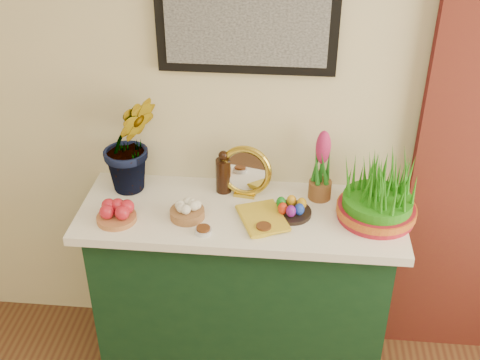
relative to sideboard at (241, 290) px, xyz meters
name	(u,v)px	position (x,y,z in m)	size (l,w,h in m)	color
sideboard	(241,290)	(0.00, 0.00, 0.00)	(1.30, 0.45, 0.85)	#13351B
tablecloth	(241,213)	(0.00, 0.00, 0.45)	(1.40, 0.55, 0.04)	white
hyacinth_green	(129,128)	(-0.50, 0.13, 0.77)	(0.30, 0.26, 0.61)	#20701C
apple_bowl	(116,213)	(-0.51, -0.13, 0.50)	(0.21, 0.21, 0.08)	#B0693C
garlic_basket	(187,211)	(-0.22, -0.08, 0.50)	(0.15, 0.15, 0.08)	#A16C41
vinegar_cruet	(224,174)	(-0.09, 0.14, 0.56)	(0.07, 0.07, 0.21)	black
mirror	(245,172)	(0.01, 0.13, 0.58)	(0.24, 0.09, 0.24)	gold
book	(243,221)	(0.02, -0.11, 0.48)	(0.16, 0.23, 0.03)	gold
spice_dish_left	(203,230)	(-0.14, -0.19, 0.48)	(0.07, 0.07, 0.03)	silver
spice_dish_right	(264,229)	(0.11, -0.15, 0.48)	(0.08, 0.08, 0.03)	silver
egg_plate	(291,209)	(0.22, -0.02, 0.49)	(0.19, 0.19, 0.07)	black
hyacinth_pink	(322,169)	(0.34, 0.13, 0.61)	(0.10, 0.10, 0.33)	brown
wheatgrass_sabzeh	(379,194)	(0.57, -0.01, 0.59)	(0.34, 0.34, 0.28)	maroon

